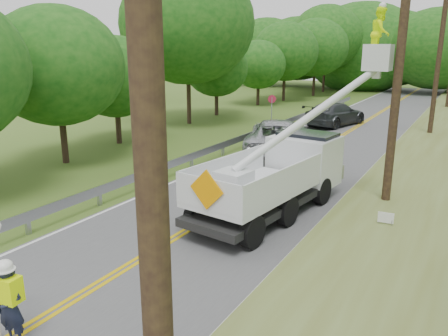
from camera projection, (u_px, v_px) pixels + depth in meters
The scene contains 12 objects.
ground at pixel (103, 282), 10.81m from camera, with size 140.00×140.00×0.00m, color #374F19.
road at pixel (302, 160), 22.52m from camera, with size 7.20×96.00×0.03m.
guardrail at pixel (241, 139), 25.07m from camera, with size 0.18×48.00×0.77m.
utility_poles at pixel (427, 54), 21.26m from camera, with size 1.60×43.30×10.00m.
treeline_left at pixel (254, 44), 39.64m from camera, with size 10.58×56.96×11.59m.
treeline_horizon at pixel (433, 49), 55.50m from camera, with size 57.09×15.04×12.31m.
flagger at pixel (9, 300), 8.26m from camera, with size 1.08×0.47×2.73m.
bucket_truck at pixel (291, 164), 15.65m from camera, with size 4.70×7.28×6.87m.
suv_silver at pixel (277, 136), 23.86m from camera, with size 3.08×6.69×1.86m, color #B3B6BB.
suv_darkgrey at pixel (335, 114), 32.54m from camera, with size 2.38×5.85×1.70m, color #35393C.
stop_sign_permanent at pixel (272, 108), 29.08m from camera, with size 0.49×0.30×2.61m.
yard_sign at pixel (386, 219), 13.55m from camera, with size 0.47×0.07×0.68m.
Camera 1 is at (7.42, -6.91, 5.56)m, focal length 35.30 mm.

